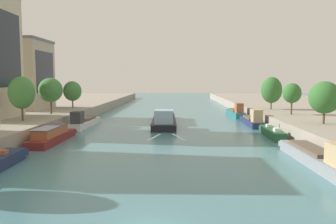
{
  "coord_description": "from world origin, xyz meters",
  "views": [
    {
      "loc": [
        1.49,
        -18.26,
        8.56
      ],
      "look_at": [
        0.0,
        45.93,
        2.38
      ],
      "focal_mm": 36.1,
      "sensor_mm": 36.0,
      "label": 1
    }
  ],
  "objects_px": {
    "moored_boat_right_near": "(252,120)",
    "tree_left_second": "(51,90)",
    "barge_midriver": "(164,120)",
    "moored_boat_left_downstream": "(52,135)",
    "tree_left_third": "(22,93)",
    "tree_left_end_of_row": "(72,91)",
    "moored_boat_right_far": "(319,157)",
    "moored_boat_left_gap_after": "(84,122)",
    "tree_right_distant": "(292,93)",
    "moored_boat_right_second": "(236,112)",
    "moored_boat_right_downstream": "(272,132)",
    "tree_right_midway": "(271,90)",
    "tree_right_third": "(325,98)"
  },
  "relations": [
    {
      "from": "moored_boat_right_near",
      "to": "tree_left_second",
      "type": "distance_m",
      "value": 37.87
    },
    {
      "from": "barge_midriver",
      "to": "tree_left_third",
      "type": "distance_m",
      "value": 25.4
    },
    {
      "from": "moored_boat_left_downstream",
      "to": "tree_left_second",
      "type": "height_order",
      "value": "tree_left_second"
    },
    {
      "from": "tree_left_end_of_row",
      "to": "moored_boat_right_far",
      "type": "bearing_deg",
      "value": -48.66
    },
    {
      "from": "tree_left_third",
      "to": "moored_boat_right_second",
      "type": "bearing_deg",
      "value": 36.2
    },
    {
      "from": "moored_boat_right_near",
      "to": "tree_left_third",
      "type": "bearing_deg",
      "value": -162.13
    },
    {
      "from": "tree_right_distant",
      "to": "tree_left_end_of_row",
      "type": "bearing_deg",
      "value": 162.02
    },
    {
      "from": "tree_left_end_of_row",
      "to": "moored_boat_right_downstream",
      "type": "bearing_deg",
      "value": -33.85
    },
    {
      "from": "moored_boat_left_downstream",
      "to": "moored_boat_right_far",
      "type": "bearing_deg",
      "value": -21.44
    },
    {
      "from": "moored_boat_left_downstream",
      "to": "tree_right_distant",
      "type": "height_order",
      "value": "tree_right_distant"
    },
    {
      "from": "moored_boat_left_downstream",
      "to": "tree_left_end_of_row",
      "type": "xyz_separation_m",
      "value": [
        -6.47,
        30.53,
        5.02
      ]
    },
    {
      "from": "moored_boat_left_downstream",
      "to": "barge_midriver",
      "type": "bearing_deg",
      "value": 51.17
    },
    {
      "from": "moored_boat_left_gap_after",
      "to": "tree_right_midway",
      "type": "distance_m",
      "value": 39.24
    },
    {
      "from": "moored_boat_left_downstream",
      "to": "tree_right_third",
      "type": "height_order",
      "value": "tree_right_third"
    },
    {
      "from": "tree_left_third",
      "to": "tree_right_distant",
      "type": "height_order",
      "value": "tree_left_third"
    },
    {
      "from": "barge_midriver",
      "to": "tree_left_end_of_row",
      "type": "relative_size",
      "value": 3.77
    },
    {
      "from": "moored_boat_right_second",
      "to": "tree_right_distant",
      "type": "distance_m",
      "value": 19.03
    },
    {
      "from": "moored_boat_left_gap_after",
      "to": "tree_left_third",
      "type": "relative_size",
      "value": 1.98
    },
    {
      "from": "moored_boat_right_second",
      "to": "tree_right_midway",
      "type": "xyz_separation_m",
      "value": [
        6.45,
        -6.07,
        5.36
      ]
    },
    {
      "from": "tree_right_midway",
      "to": "barge_midriver",
      "type": "bearing_deg",
      "value": -158.95
    },
    {
      "from": "moored_boat_left_downstream",
      "to": "tree_right_midway",
      "type": "xyz_separation_m",
      "value": [
        37.28,
        26.96,
        5.41
      ]
    },
    {
      "from": "moored_boat_right_near",
      "to": "tree_right_distant",
      "type": "relative_size",
      "value": 2.3
    },
    {
      "from": "moored_boat_left_downstream",
      "to": "tree_left_third",
      "type": "relative_size",
      "value": 1.92
    },
    {
      "from": "moored_boat_right_far",
      "to": "tree_left_second",
      "type": "bearing_deg",
      "value": 142.62
    },
    {
      "from": "moored_boat_right_far",
      "to": "moored_boat_right_second",
      "type": "distance_m",
      "value": 45.26
    },
    {
      "from": "tree_left_second",
      "to": "tree_right_distant",
      "type": "distance_m",
      "value": 44.02
    },
    {
      "from": "tree_right_distant",
      "to": "moored_boat_right_near",
      "type": "bearing_deg",
      "value": 165.34
    },
    {
      "from": "moored_boat_right_downstream",
      "to": "tree_right_third",
      "type": "distance_m",
      "value": 8.84
    },
    {
      "from": "tree_right_third",
      "to": "moored_boat_right_downstream",
      "type": "bearing_deg",
      "value": 162.4
    },
    {
      "from": "moored_boat_left_gap_after",
      "to": "tree_left_second",
      "type": "relative_size",
      "value": 2.03
    },
    {
      "from": "barge_midriver",
      "to": "tree_right_third",
      "type": "bearing_deg",
      "value": -33.14
    },
    {
      "from": "tree_right_third",
      "to": "moored_boat_right_far",
      "type": "bearing_deg",
      "value": -114.42
    },
    {
      "from": "barge_midriver",
      "to": "moored_boat_right_far",
      "type": "height_order",
      "value": "barge_midriver"
    },
    {
      "from": "barge_midriver",
      "to": "moored_boat_right_downstream",
      "type": "distance_m",
      "value": 21.22
    },
    {
      "from": "moored_boat_right_far",
      "to": "tree_left_end_of_row",
      "type": "relative_size",
      "value": 2.7
    },
    {
      "from": "barge_midriver",
      "to": "moored_boat_left_gap_after",
      "type": "xyz_separation_m",
      "value": [
        -14.48,
        -3.0,
        -0.05
      ]
    },
    {
      "from": "moored_boat_right_near",
      "to": "tree_left_second",
      "type": "relative_size",
      "value": 1.97
    },
    {
      "from": "moored_boat_right_downstream",
      "to": "moored_boat_right_second",
      "type": "bearing_deg",
      "value": 91.11
    },
    {
      "from": "moored_boat_right_downstream",
      "to": "moored_boat_right_far",
      "type": "bearing_deg",
      "value": -90.73
    },
    {
      "from": "moored_boat_right_second",
      "to": "tree_right_third",
      "type": "height_order",
      "value": "tree_right_third"
    },
    {
      "from": "tree_left_third",
      "to": "moored_boat_right_downstream",
      "type": "bearing_deg",
      "value": -0.73
    },
    {
      "from": "tree_left_end_of_row",
      "to": "barge_midriver",
      "type": "bearing_deg",
      "value": -30.06
    },
    {
      "from": "moored_boat_right_near",
      "to": "tree_left_end_of_row",
      "type": "relative_size",
      "value": 2.19
    },
    {
      "from": "barge_midriver",
      "to": "moored_boat_left_downstream",
      "type": "xyz_separation_m",
      "value": [
        -14.71,
        -18.27,
        -0.03
      ]
    },
    {
      "from": "moored_boat_right_far",
      "to": "moored_boat_right_second",
      "type": "height_order",
      "value": "moored_boat_right_second"
    },
    {
      "from": "moored_boat_left_downstream",
      "to": "tree_left_end_of_row",
      "type": "distance_m",
      "value": 31.61
    },
    {
      "from": "tree_left_third",
      "to": "tree_right_third",
      "type": "distance_m",
      "value": 44.76
    },
    {
      "from": "tree_right_third",
      "to": "tree_left_end_of_row",
      "type": "bearing_deg",
      "value": 148.3
    },
    {
      "from": "moored_boat_left_gap_after",
      "to": "tree_left_second",
      "type": "height_order",
      "value": "tree_left_second"
    },
    {
      "from": "moored_boat_right_far",
      "to": "moored_boat_right_near",
      "type": "distance_m",
      "value": 30.09
    }
  ]
}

